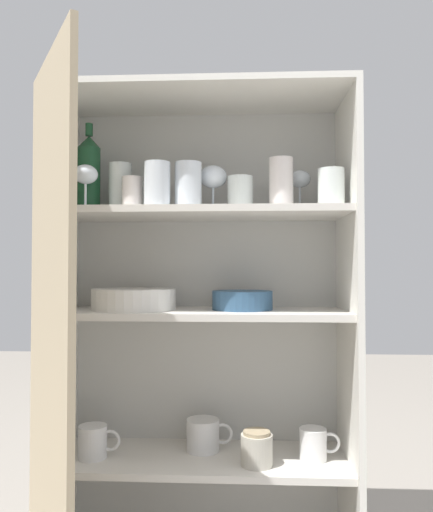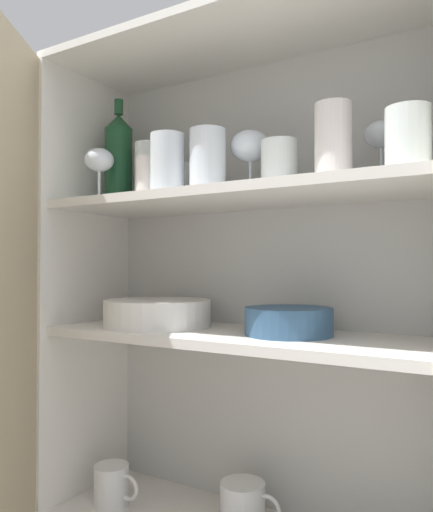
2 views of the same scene
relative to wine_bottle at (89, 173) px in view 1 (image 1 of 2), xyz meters
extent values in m
cube|color=silver|center=(0.35, 0.13, -0.49)|extent=(0.88, 0.02, 1.40)
cube|color=white|center=(-0.08, -0.02, -0.49)|extent=(0.02, 0.32, 1.40)
cube|color=white|center=(0.78, -0.02, -0.49)|extent=(0.02, 0.32, 1.40)
cube|color=white|center=(0.35, -0.02, 0.22)|extent=(0.88, 0.32, 0.02)
cube|color=silver|center=(0.35, -0.02, -0.86)|extent=(0.85, 0.29, 0.02)
cube|color=silver|center=(0.35, -0.02, -0.43)|extent=(0.85, 0.29, 0.02)
cube|color=silver|center=(0.35, -0.02, -0.13)|extent=(0.85, 0.29, 0.02)
cube|color=tan|center=(0.03, -0.37, -0.49)|extent=(0.25, 0.38, 1.40)
cylinder|color=silver|center=(0.59, -0.06, -0.05)|extent=(0.07, 0.07, 0.15)
cylinder|color=white|center=(0.32, -0.07, -0.05)|extent=(0.08, 0.08, 0.13)
cylinder|color=white|center=(0.47, -0.04, -0.07)|extent=(0.08, 0.08, 0.10)
cylinder|color=white|center=(0.23, -0.10, -0.06)|extent=(0.08, 0.08, 0.13)
cylinder|color=white|center=(0.10, 0.00, -0.05)|extent=(0.07, 0.07, 0.15)
cylinder|color=silver|center=(0.15, -0.06, -0.07)|extent=(0.06, 0.06, 0.09)
cylinder|color=white|center=(0.18, 0.06, -0.07)|extent=(0.07, 0.07, 0.10)
cylinder|color=white|center=(0.72, -0.10, -0.07)|extent=(0.07, 0.07, 0.11)
cylinder|color=white|center=(0.65, 0.04, -0.12)|extent=(0.07, 0.07, 0.01)
cylinder|color=white|center=(0.65, 0.04, -0.08)|extent=(0.01, 0.01, 0.07)
ellipsoid|color=white|center=(0.65, 0.04, -0.02)|extent=(0.07, 0.07, 0.05)
cylinder|color=white|center=(0.38, -0.01, -0.12)|extent=(0.07, 0.07, 0.01)
cylinder|color=white|center=(0.38, -0.01, -0.08)|extent=(0.01, 0.01, 0.06)
ellipsoid|color=white|center=(0.38, -0.01, -0.02)|extent=(0.09, 0.09, 0.07)
cylinder|color=white|center=(0.02, -0.09, -0.12)|extent=(0.06, 0.06, 0.01)
cylinder|color=white|center=(0.02, -0.09, -0.08)|extent=(0.01, 0.01, 0.06)
ellipsoid|color=white|center=(0.02, -0.09, -0.02)|extent=(0.07, 0.07, 0.06)
cylinder|color=#194728|center=(0.00, 0.00, -0.02)|extent=(0.07, 0.07, 0.20)
cone|color=#194728|center=(0.00, 0.00, 0.10)|extent=(0.07, 0.07, 0.04)
cylinder|color=#194728|center=(0.00, 0.00, 0.13)|extent=(0.02, 0.02, 0.04)
cylinder|color=white|center=(0.15, -0.03, -0.41)|extent=(0.25, 0.25, 0.01)
cylinder|color=white|center=(0.15, -0.03, -0.40)|extent=(0.25, 0.25, 0.01)
cylinder|color=white|center=(0.15, -0.03, -0.40)|extent=(0.25, 0.25, 0.01)
cylinder|color=white|center=(0.15, -0.03, -0.39)|extent=(0.25, 0.25, 0.01)
cylinder|color=white|center=(0.15, -0.03, -0.38)|extent=(0.25, 0.25, 0.01)
cylinder|color=white|center=(0.15, -0.03, -0.37)|extent=(0.25, 0.25, 0.01)
cylinder|color=white|center=(0.15, -0.03, -0.36)|extent=(0.25, 0.25, 0.01)
cylinder|color=#33567A|center=(0.47, -0.01, -0.39)|extent=(0.18, 0.18, 0.06)
torus|color=#33567A|center=(0.47, -0.01, -0.37)|extent=(0.18, 0.18, 0.01)
cylinder|color=white|center=(0.35, 0.02, -0.80)|extent=(0.10, 0.10, 0.09)
torus|color=white|center=(0.41, 0.02, -0.80)|extent=(0.06, 0.01, 0.06)
cylinder|color=white|center=(0.68, -0.04, -0.80)|extent=(0.08, 0.08, 0.09)
torus|color=white|center=(0.73, -0.04, -0.80)|extent=(0.06, 0.01, 0.06)
cylinder|color=white|center=(0.04, -0.06, -0.80)|extent=(0.08, 0.08, 0.09)
torus|color=white|center=(0.09, -0.06, -0.80)|extent=(0.06, 0.01, 0.06)
cylinder|color=beige|center=(0.51, -0.09, -0.80)|extent=(0.09, 0.09, 0.09)
cylinder|color=tan|center=(0.51, -0.09, -0.76)|extent=(0.08, 0.08, 0.01)
camera|label=1|loc=(0.47, -1.51, -0.30)|focal=35.00mm
camera|label=2|loc=(0.87, -0.96, -0.28)|focal=35.00mm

